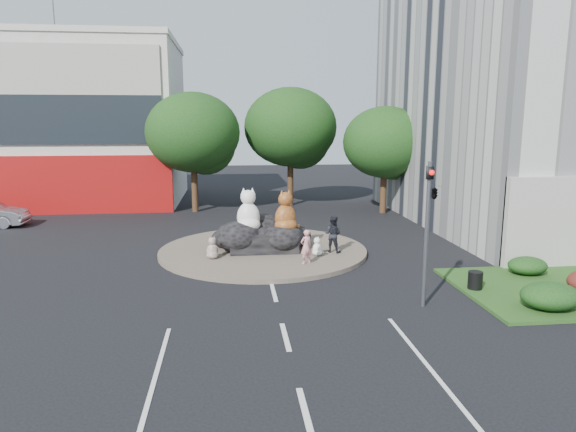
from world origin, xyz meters
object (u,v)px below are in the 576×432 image
pedestrian_dark (333,234)px  kitten_white (317,246)px  cat_tabby (285,211)px  litter_bin (475,280)px  cat_white (248,210)px  kitten_calico (212,247)px  pedestrian_pink (306,247)px

pedestrian_dark → kitten_white: bearing=62.3°
cat_tabby → litter_bin: bearing=-71.5°
cat_white → kitten_calico: size_ratio=2.09×
pedestrian_dark → litter_bin: size_ratio=2.63×
litter_bin → cat_white: bearing=141.2°
cat_white → pedestrian_pink: (2.37, -2.77, -1.20)m
cat_tabby → kitten_white: cat_tabby is taller
cat_tabby → pedestrian_dark: bearing=-42.5°
kitten_calico → pedestrian_dark: bearing=10.2°
kitten_calico → pedestrian_pink: bearing=-13.4°
kitten_white → pedestrian_dark: 1.07m
cat_tabby → pedestrian_pink: (0.63, -2.44, -1.16)m
kitten_white → litter_bin: size_ratio=1.35×
cat_white → kitten_calico: cat_white is taller
cat_white → cat_tabby: cat_white is taller
pedestrian_pink → cat_white: bearing=-75.4°
cat_tabby → litter_bin: cat_tabby is taller
kitten_white → litter_bin: (5.12, -5.15, -0.19)m
kitten_calico → kitten_white: (4.77, -0.04, -0.06)m
cat_tabby → pedestrian_dark: (2.18, -0.59, -1.04)m
cat_tabby → pedestrian_pink: size_ratio=1.34×
kitten_calico → litter_bin: kitten_calico is taller
cat_white → kitten_white: bearing=-24.6°
cat_white → pedestrian_dark: size_ratio=1.21×
kitten_calico → kitten_white: size_ratio=1.13×
cat_white → kitten_white: cat_white is taller
pedestrian_dark → cat_tabby: bearing=15.8°
pedestrian_pink → litter_bin: (5.83, -3.81, -0.50)m
pedestrian_dark → litter_bin: (4.28, -5.67, -0.62)m
cat_white → cat_tabby: bearing=-10.5°
cat_tabby → litter_bin: 9.14m
cat_tabby → pedestrian_dark: 2.49m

